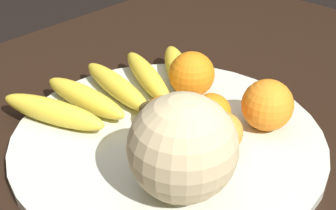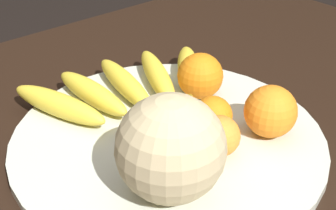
{
  "view_description": "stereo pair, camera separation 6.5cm",
  "coord_description": "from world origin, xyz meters",
  "px_view_note": "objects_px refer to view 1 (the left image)",
  "views": [
    {
      "loc": [
        0.34,
        0.41,
        1.17
      ],
      "look_at": [
        -0.07,
        0.04,
        0.83
      ],
      "focal_mm": 50.0,
      "sensor_mm": 36.0,
      "label": 1
    },
    {
      "loc": [
        0.29,
        0.46,
        1.17
      ],
      "look_at": [
        -0.07,
        0.04,
        0.83
      ],
      "focal_mm": 50.0,
      "sensor_mm": 36.0,
      "label": 2
    }
  ],
  "objects_px": {
    "kitchen_table": "(122,203)",
    "banana_bunch": "(119,88)",
    "orange_front_right": "(192,74)",
    "melon": "(183,148)",
    "orange_back_left": "(164,115)",
    "orange_mid_center": "(267,105)",
    "orange_back_right": "(222,132)",
    "orange_front_left": "(212,113)",
    "produce_tag": "(195,136)",
    "fruit_bowl": "(168,138)"
  },
  "relations": [
    {
      "from": "orange_front_right",
      "to": "fruit_bowl",
      "type": "bearing_deg",
      "value": 24.43
    },
    {
      "from": "fruit_bowl",
      "to": "melon",
      "type": "height_order",
      "value": "melon"
    },
    {
      "from": "kitchen_table",
      "to": "melon",
      "type": "xyz_separation_m",
      "value": [
        0.01,
        0.13,
        0.18
      ]
    },
    {
      "from": "produce_tag",
      "to": "fruit_bowl",
      "type": "bearing_deg",
      "value": -6.15
    },
    {
      "from": "melon",
      "to": "orange_back_right",
      "type": "distance_m",
      "value": 0.11
    },
    {
      "from": "produce_tag",
      "to": "orange_back_right",
      "type": "bearing_deg",
      "value": 143.12
    },
    {
      "from": "orange_mid_center",
      "to": "banana_bunch",
      "type": "bearing_deg",
      "value": -67.48
    },
    {
      "from": "kitchen_table",
      "to": "fruit_bowl",
      "type": "bearing_deg",
      "value": 151.55
    },
    {
      "from": "fruit_bowl",
      "to": "orange_back_right",
      "type": "distance_m",
      "value": 0.09
    },
    {
      "from": "fruit_bowl",
      "to": "orange_back_left",
      "type": "bearing_deg",
      "value": -97.74
    },
    {
      "from": "produce_tag",
      "to": "melon",
      "type": "bearing_deg",
      "value": 81.95
    },
    {
      "from": "orange_front_right",
      "to": "melon",
      "type": "bearing_deg",
      "value": 37.73
    },
    {
      "from": "fruit_bowl",
      "to": "produce_tag",
      "type": "xyz_separation_m",
      "value": [
        -0.02,
        0.03,
        0.01
      ]
    },
    {
      "from": "orange_back_left",
      "to": "kitchen_table",
      "type": "bearing_deg",
      "value": -22.11
    },
    {
      "from": "orange_mid_center",
      "to": "orange_back_left",
      "type": "height_order",
      "value": "orange_mid_center"
    },
    {
      "from": "orange_back_left",
      "to": "orange_back_right",
      "type": "relative_size",
      "value": 1.02
    },
    {
      "from": "orange_mid_center",
      "to": "produce_tag",
      "type": "bearing_deg",
      "value": -33.2
    },
    {
      "from": "kitchen_table",
      "to": "orange_back_left",
      "type": "xyz_separation_m",
      "value": [
        -0.07,
        0.03,
        0.14
      ]
    },
    {
      "from": "orange_front_right",
      "to": "orange_mid_center",
      "type": "relative_size",
      "value": 0.98
    },
    {
      "from": "orange_mid_center",
      "to": "orange_back_right",
      "type": "bearing_deg",
      "value": -9.03
    },
    {
      "from": "kitchen_table",
      "to": "produce_tag",
      "type": "xyz_separation_m",
      "value": [
        -0.09,
        0.07,
        0.11
      ]
    },
    {
      "from": "kitchen_table",
      "to": "orange_back_right",
      "type": "distance_m",
      "value": 0.2
    },
    {
      "from": "kitchen_table",
      "to": "produce_tag",
      "type": "bearing_deg",
      "value": 142.06
    },
    {
      "from": "orange_mid_center",
      "to": "orange_back_right",
      "type": "relative_size",
      "value": 1.33
    },
    {
      "from": "fruit_bowl",
      "to": "orange_mid_center",
      "type": "relative_size",
      "value": 5.99
    },
    {
      "from": "kitchen_table",
      "to": "produce_tag",
      "type": "height_order",
      "value": "produce_tag"
    },
    {
      "from": "banana_bunch",
      "to": "orange_front_right",
      "type": "distance_m",
      "value": 0.12
    },
    {
      "from": "orange_back_left",
      "to": "orange_mid_center",
      "type": "bearing_deg",
      "value": 137.94
    },
    {
      "from": "banana_bunch",
      "to": "orange_back_left",
      "type": "relative_size",
      "value": 5.88
    },
    {
      "from": "kitchen_table",
      "to": "orange_mid_center",
      "type": "distance_m",
      "value": 0.26
    },
    {
      "from": "orange_back_right",
      "to": "orange_front_left",
      "type": "bearing_deg",
      "value": -124.7
    },
    {
      "from": "orange_back_left",
      "to": "orange_front_left",
      "type": "bearing_deg",
      "value": 139.3
    },
    {
      "from": "orange_front_left",
      "to": "orange_front_right",
      "type": "relative_size",
      "value": 0.76
    },
    {
      "from": "kitchen_table",
      "to": "banana_bunch",
      "type": "distance_m",
      "value": 0.18
    },
    {
      "from": "kitchen_table",
      "to": "orange_front_left",
      "type": "distance_m",
      "value": 0.2
    },
    {
      "from": "fruit_bowl",
      "to": "orange_back_left",
      "type": "distance_m",
      "value": 0.04
    },
    {
      "from": "orange_front_left",
      "to": "orange_back_right",
      "type": "xyz_separation_m",
      "value": [
        0.03,
        0.04,
        -0.0
      ]
    },
    {
      "from": "melon",
      "to": "banana_bunch",
      "type": "height_order",
      "value": "melon"
    },
    {
      "from": "orange_front_right",
      "to": "orange_back_left",
      "type": "distance_m",
      "value": 0.12
    },
    {
      "from": "orange_back_left",
      "to": "fruit_bowl",
      "type": "bearing_deg",
      "value": 82.26
    },
    {
      "from": "melon",
      "to": "produce_tag",
      "type": "height_order",
      "value": "melon"
    },
    {
      "from": "fruit_bowl",
      "to": "melon",
      "type": "distance_m",
      "value": 0.14
    },
    {
      "from": "melon",
      "to": "orange_front_right",
      "type": "distance_m",
      "value": 0.24
    },
    {
      "from": "orange_back_left",
      "to": "orange_back_right",
      "type": "distance_m",
      "value": 0.09
    },
    {
      "from": "banana_bunch",
      "to": "orange_back_left",
      "type": "height_order",
      "value": "orange_back_left"
    },
    {
      "from": "banana_bunch",
      "to": "orange_back_left",
      "type": "bearing_deg",
      "value": -178.55
    },
    {
      "from": "melon",
      "to": "produce_tag",
      "type": "bearing_deg",
      "value": -147.98
    },
    {
      "from": "banana_bunch",
      "to": "produce_tag",
      "type": "xyz_separation_m",
      "value": [
        -0.0,
        0.16,
        -0.02
      ]
    },
    {
      "from": "fruit_bowl",
      "to": "orange_front_right",
      "type": "bearing_deg",
      "value": -155.57
    },
    {
      "from": "orange_front_left",
      "to": "orange_mid_center",
      "type": "xyz_separation_m",
      "value": [
        -0.06,
        0.06,
        0.01
      ]
    }
  ]
}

